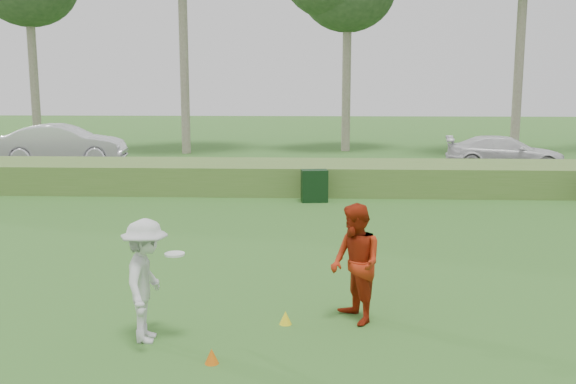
# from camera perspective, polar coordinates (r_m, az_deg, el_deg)

# --- Properties ---
(ground) EXTENTS (120.00, 120.00, 0.00)m
(ground) POSITION_cam_1_polar(r_m,az_deg,el_deg) (9.37, -1.19, -12.02)
(ground) COLOR #295E1F
(ground) RESTS_ON ground
(reed_strip) EXTENTS (80.00, 3.00, 0.90)m
(reed_strip) POSITION_cam_1_polar(r_m,az_deg,el_deg) (20.91, 1.05, 1.37)
(reed_strip) COLOR #49702C
(reed_strip) RESTS_ON ground
(park_road) EXTENTS (80.00, 6.00, 0.06)m
(park_road) POSITION_cam_1_polar(r_m,az_deg,el_deg) (25.92, 1.37, 2.04)
(park_road) COLOR #2D2D2D
(park_road) RESTS_ON ground
(player_white) EXTENTS (0.88, 1.12, 1.68)m
(player_white) POSITION_cam_1_polar(r_m,az_deg,el_deg) (8.90, -12.51, -7.70)
(player_white) COLOR silver
(player_white) RESTS_ON ground
(player_red) EXTENTS (0.95, 1.05, 1.75)m
(player_red) POSITION_cam_1_polar(r_m,az_deg,el_deg) (9.39, 6.03, -6.37)
(player_red) COLOR #A2250D
(player_red) RESTS_ON ground
(cone_orange) EXTENTS (0.18, 0.18, 0.20)m
(cone_orange) POSITION_cam_1_polar(r_m,az_deg,el_deg) (8.31, -6.80, -14.28)
(cone_orange) COLOR #DC600B
(cone_orange) RESTS_ON ground
(cone_yellow) EXTENTS (0.18, 0.18, 0.20)m
(cone_yellow) POSITION_cam_1_polar(r_m,az_deg,el_deg) (9.48, -0.23, -11.11)
(cone_yellow) COLOR yellow
(cone_yellow) RESTS_ON ground
(utility_cabinet) EXTENTS (0.82, 0.57, 0.95)m
(utility_cabinet) POSITION_cam_1_polar(r_m,az_deg,el_deg) (18.90, 2.36, 0.55)
(utility_cabinet) COLOR black
(utility_cabinet) RESTS_ON ground
(car_mid) EXTENTS (5.33, 2.49, 1.69)m
(car_mid) POSITION_cam_1_polar(r_m,az_deg,el_deg) (28.83, -19.35, 4.02)
(car_mid) COLOR silver
(car_mid) RESTS_ON park_road
(car_right) EXTENTS (4.85, 2.61, 1.34)m
(car_right) POSITION_cam_1_polar(r_m,az_deg,el_deg) (26.81, 18.73, 3.29)
(car_right) COLOR silver
(car_right) RESTS_ON park_road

